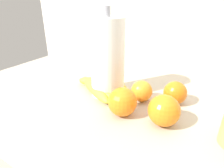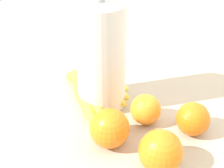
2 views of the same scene
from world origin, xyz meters
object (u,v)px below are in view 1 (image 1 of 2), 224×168
orange_back_right (164,111)px  banana_bunch (99,86)px  orange_right (122,102)px  orange_back_left (142,91)px  paper_towel_roll (108,58)px  orange_center (175,93)px

orange_back_right → banana_bunch: bearing=164.2°
orange_back_right → orange_right: (-0.11, -0.02, -0.00)m
orange_back_left → orange_back_right: (0.10, -0.09, 0.01)m
banana_bunch → orange_back_left: bearing=4.8°
paper_towel_roll → orange_right: bearing=-40.0°
orange_center → orange_back_right: (0.01, -0.13, 0.01)m
orange_back_right → paper_towel_roll: (-0.22, 0.07, 0.09)m
banana_bunch → orange_back_right: (0.26, -0.07, 0.02)m
orange_right → paper_towel_roll: bearing=140.0°
banana_bunch → orange_right: orange_right is taller
banana_bunch → orange_back_left: orange_back_left is taller
banana_bunch → orange_back_left: 0.16m
orange_right → paper_towel_roll: (-0.11, 0.09, 0.09)m
orange_center → orange_back_left: orange_center is taller
orange_right → paper_towel_roll: paper_towel_roll is taller
orange_center → orange_back_right: 0.13m
orange_center → paper_towel_roll: (-0.21, -0.05, 0.09)m
orange_center → orange_right: (-0.11, -0.14, 0.01)m
orange_center → orange_back_right: size_ratio=0.86×
orange_back_left → paper_towel_roll: bearing=-173.1°
orange_back_right → orange_right: orange_back_right is taller
orange_center → orange_right: size_ratio=0.88×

